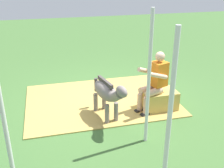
# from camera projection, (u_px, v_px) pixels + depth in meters

# --- Properties ---
(ground_plane) EXTENTS (24.00, 24.00, 0.00)m
(ground_plane) POSITION_uv_depth(u_px,v_px,m) (111.00, 101.00, 6.32)
(ground_plane) COLOR #426B33
(hay_patch) EXTENTS (3.40, 2.45, 0.02)m
(hay_patch) POSITION_uv_depth(u_px,v_px,m) (101.00, 100.00, 6.35)
(hay_patch) COLOR tan
(hay_patch) RESTS_ON ground
(hay_bale) EXTENTS (0.74, 0.49, 0.43)m
(hay_bale) POSITION_uv_depth(u_px,v_px,m) (159.00, 100.00, 5.90)
(hay_bale) COLOR tan
(hay_bale) RESTS_ON ground
(person_seated) EXTENTS (0.72, 0.55, 1.31)m
(person_seated) POSITION_uv_depth(u_px,v_px,m) (155.00, 80.00, 5.64)
(person_seated) COLOR #D8AD8C
(person_seated) RESTS_ON ground
(pony_standing) EXTENTS (0.51, 1.33, 0.95)m
(pony_standing) POSITION_uv_depth(u_px,v_px,m) (107.00, 93.00, 5.38)
(pony_standing) COLOR slate
(pony_standing) RESTS_ON ground
(tent_pole_left) EXTENTS (0.06, 0.06, 2.33)m
(tent_pole_left) POSITION_uv_depth(u_px,v_px,m) (149.00, 81.00, 4.42)
(tent_pole_left) COLOR silver
(tent_pole_left) RESTS_ON ground
(tent_pole_right) EXTENTS (0.06, 0.06, 2.33)m
(tent_pole_right) POSITION_uv_depth(u_px,v_px,m) (3.00, 115.00, 3.39)
(tent_pole_right) COLOR silver
(tent_pole_right) RESTS_ON ground
(tent_pole_mid) EXTENTS (0.06, 0.06, 2.33)m
(tent_pole_mid) POSITION_uv_depth(u_px,v_px,m) (169.00, 124.00, 3.18)
(tent_pole_mid) COLOR silver
(tent_pole_mid) RESTS_ON ground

